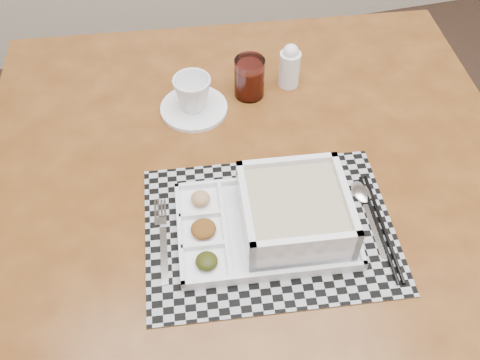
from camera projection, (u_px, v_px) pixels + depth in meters
name	position (u px, v px, depth m)	size (l,w,h in m)	color
dining_table	(255.00, 210.00, 1.12)	(1.24, 1.24, 0.83)	#50270E
placemat	(270.00, 229.00, 0.98)	(0.46, 0.34, 0.00)	#9C9CA3
serving_tray	(285.00, 216.00, 0.96)	(0.35, 0.26, 0.09)	white
fork	(161.00, 238.00, 0.97)	(0.04, 0.19, 0.00)	silver
spoon	(363.00, 198.00, 1.03)	(0.04, 0.18, 0.01)	silver
chopsticks	(381.00, 227.00, 0.98)	(0.05, 0.24, 0.01)	black
saucer	(194.00, 108.00, 1.19)	(0.15, 0.15, 0.01)	white
cup	(193.00, 93.00, 1.16)	(0.08, 0.08, 0.08)	white
juice_glass	(249.00, 79.00, 1.20)	(0.07, 0.07, 0.09)	white
creamer_bottle	(290.00, 66.00, 1.21)	(0.05, 0.05, 0.11)	white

